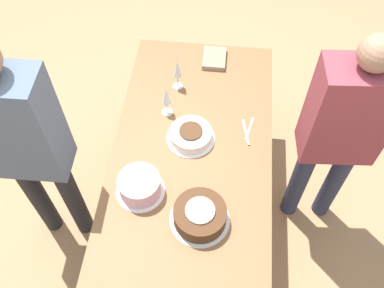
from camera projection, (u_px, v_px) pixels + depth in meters
ground_plane at (192, 206)px, 3.02m from camera, size 12.00×12.00×0.00m
dining_table at (192, 158)px, 2.50m from camera, size 1.74×0.90×0.72m
cake_center_white at (191, 135)px, 2.44m from camera, size 0.28×0.28×0.08m
cake_front_chocolate at (200, 215)px, 2.13m from camera, size 0.31×0.31×0.11m
cake_back_decorated at (140, 186)px, 2.22m from camera, size 0.26×0.26×0.12m
wine_glass_near at (177, 70)px, 2.57m from camera, size 0.06×0.06×0.22m
wine_glass_far at (166, 97)px, 2.46m from camera, size 0.07×0.07×0.20m
fork_pile at (247, 131)px, 2.49m from camera, size 0.21×0.07×0.01m
napkin_stack at (214, 58)px, 2.81m from camera, size 0.20×0.15×0.03m
person_cutting at (341, 129)px, 2.24m from camera, size 0.25×0.42×1.55m
person_watching at (24, 142)px, 2.13m from camera, size 0.23×0.41×1.63m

